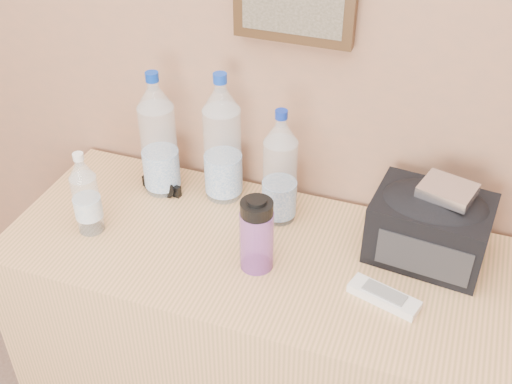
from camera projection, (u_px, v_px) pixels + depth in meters
The scene contains 10 objects.
dresser at pixel (256, 354), 1.88m from camera, with size 1.31×0.55×0.82m, color #B97E52.
pet_large_a at pixel (222, 145), 1.74m from camera, with size 0.10×0.10×0.38m.
pet_large_b at pixel (159, 141), 1.76m from camera, with size 0.10×0.10×0.37m.
pet_large_c at pixel (280, 173), 1.67m from camera, with size 0.09×0.09×0.33m.
pet_small at pixel (86, 197), 1.65m from camera, with size 0.07×0.07×0.24m.
nalgene_bottle at pixel (257, 234), 1.54m from camera, with size 0.08×0.08×0.20m.
sunglasses at pixel (162, 186), 1.84m from camera, with size 0.13×0.05×0.03m, color black, non-canonical shape.
ac_remote at pixel (384, 297), 1.49m from camera, with size 0.17×0.05×0.02m, color white.
toiletry_bag at pixel (430, 225), 1.57m from camera, with size 0.28×0.20×0.19m, color black, non-canonical shape.
foil_packet at pixel (448, 190), 1.51m from camera, with size 0.12×0.10×0.03m, color silver.
Camera 1 is at (0.49, 0.54, 1.91)m, focal length 45.00 mm.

